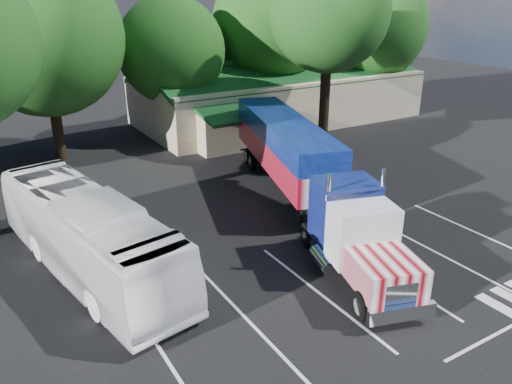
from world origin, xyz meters
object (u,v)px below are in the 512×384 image
woman (379,232)px  bicycle (268,168)px  semi_truck (299,162)px  tour_bus (88,234)px  silver_sedan (285,123)px

woman → bicycle: (0.87, 10.60, -0.35)m
semi_truck → bicycle: (1.11, 4.74, -1.95)m
bicycle → tour_bus: tour_bus is taller
semi_truck → silver_sedan: 14.86m
woman → silver_sedan: 19.90m
semi_truck → silver_sedan: semi_truck is taller
tour_bus → silver_sedan: tour_bus is taller
tour_bus → woman: bearing=-31.8°
semi_truck → silver_sedan: (7.74, 12.58, -1.65)m
semi_truck → tour_bus: 11.36m
semi_truck → silver_sedan: bearing=75.6°
woman → silver_sedan: size_ratio=0.35×
semi_truck → tour_bus: (-11.26, -1.27, -0.70)m
semi_truck → woman: bearing=-70.5°
bicycle → tour_bus: size_ratio=0.14×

